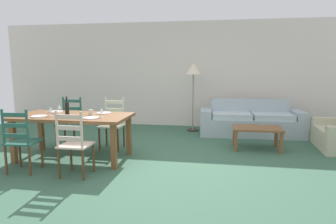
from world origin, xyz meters
name	(u,v)px	position (x,y,z in m)	size (l,w,h in m)	color
ground_plane	(148,165)	(0.00, 0.00, -0.01)	(9.60, 9.60, 0.02)	#39624A
wall_far	(177,75)	(0.00, 3.30, 1.35)	(9.60, 0.16, 2.70)	silver
dining_table	(73,120)	(-1.31, 0.10, 0.66)	(1.90, 0.96, 0.75)	brown
dining_chair_near_left	(21,141)	(-1.74, -0.64, 0.48)	(0.45, 0.43, 0.96)	#255649
dining_chair_near_right	(74,144)	(-0.89, -0.67, 0.48)	(0.42, 0.40, 0.96)	beige
dining_chair_far_left	(70,122)	(-1.77, 0.86, 0.48)	(0.44, 0.42, 0.96)	#245B4A
dining_chair_far_right	(113,124)	(-0.88, 0.83, 0.48)	(0.43, 0.41, 0.96)	beige
dinner_plate_near_left	(39,116)	(-1.76, -0.15, 0.76)	(0.24, 0.24, 0.02)	white
fork_near_left	(31,116)	(-1.91, -0.15, 0.75)	(0.02, 0.17, 0.01)	silver
dinner_plate_near_right	(92,118)	(-0.86, -0.15, 0.76)	(0.24, 0.24, 0.02)	white
fork_near_right	(83,118)	(-1.01, -0.15, 0.75)	(0.02, 0.17, 0.01)	silver
dinner_plate_far_left	(56,112)	(-1.76, 0.35, 0.76)	(0.24, 0.24, 0.02)	white
fork_far_left	(48,112)	(-1.91, 0.35, 0.75)	(0.02, 0.17, 0.01)	silver
dinner_plate_far_right	(104,113)	(-0.86, 0.35, 0.76)	(0.24, 0.24, 0.02)	white
fork_far_right	(96,113)	(-1.01, 0.35, 0.75)	(0.02, 0.17, 0.01)	silver
wine_bottle	(67,108)	(-1.37, 0.05, 0.87)	(0.07, 0.07, 0.32)	black
wine_glass_near_left	(51,109)	(-1.61, -0.05, 0.86)	(0.06, 0.06, 0.16)	white
wine_glass_near_right	(102,111)	(-0.74, -0.03, 0.86)	(0.06, 0.06, 0.16)	white
wine_glass_far_left	(59,107)	(-1.63, 0.25, 0.86)	(0.06, 0.06, 0.16)	white
coffee_cup_primary	(91,112)	(-1.01, 0.18, 0.80)	(0.07, 0.07, 0.09)	beige
couch	(250,122)	(1.84, 2.46, 0.29)	(2.31, 0.90, 0.80)	#A4B3BA
coffee_table	(257,131)	(1.83, 1.25, 0.36)	(0.90, 0.56, 0.42)	brown
standing_lamp	(193,73)	(0.49, 2.65, 1.41)	(0.40, 0.40, 1.64)	#332D28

